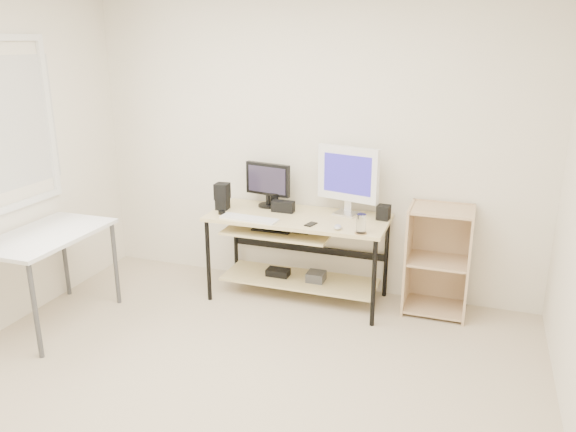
% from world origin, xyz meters
% --- Properties ---
extents(room, '(4.01, 4.01, 2.62)m').
position_xyz_m(room, '(-0.14, 0.04, 1.32)').
color(room, beige).
rests_on(room, ground).
extents(desk, '(1.50, 0.65, 0.75)m').
position_xyz_m(desk, '(-0.03, 1.66, 0.54)').
color(desk, beige).
rests_on(desk, ground).
extents(side_table, '(0.60, 1.00, 0.75)m').
position_xyz_m(side_table, '(-1.68, 0.60, 0.67)').
color(side_table, white).
rests_on(side_table, ground).
extents(shelf_unit, '(0.50, 0.40, 0.90)m').
position_xyz_m(shelf_unit, '(1.15, 1.82, 0.45)').
color(shelf_unit, tan).
rests_on(shelf_unit, ground).
extents(black_monitor, '(0.42, 0.18, 0.39)m').
position_xyz_m(black_monitor, '(-0.34, 1.84, 0.97)').
color(black_monitor, black).
rests_on(black_monitor, desk).
extents(white_imac, '(0.54, 0.18, 0.58)m').
position_xyz_m(white_imac, '(0.37, 1.83, 1.08)').
color(white_imac, silver).
rests_on(white_imac, desk).
extents(keyboard, '(0.49, 0.17, 0.02)m').
position_xyz_m(keyboard, '(-0.35, 1.43, 0.76)').
color(keyboard, white).
rests_on(keyboard, desk).
extents(mouse, '(0.08, 0.11, 0.03)m').
position_xyz_m(mouse, '(0.40, 1.43, 0.77)').
color(mouse, '#BCBCC2').
rests_on(mouse, desk).
extents(center_speaker, '(0.19, 0.09, 0.10)m').
position_xyz_m(center_speaker, '(-0.16, 1.72, 0.80)').
color(center_speaker, black).
rests_on(center_speaker, desk).
extents(speaker_left, '(0.12, 0.12, 0.23)m').
position_xyz_m(speaker_left, '(-0.68, 1.63, 0.87)').
color(speaker_left, black).
rests_on(speaker_left, desk).
extents(speaker_right, '(0.11, 0.11, 0.12)m').
position_xyz_m(speaker_right, '(0.69, 1.79, 0.81)').
color(speaker_right, black).
rests_on(speaker_right, desk).
extents(audio_controller, '(0.08, 0.07, 0.14)m').
position_xyz_m(audio_controller, '(-0.26, 1.80, 0.82)').
color(audio_controller, black).
rests_on(audio_controller, desk).
extents(volume_puck, '(0.07, 0.07, 0.03)m').
position_xyz_m(volume_puck, '(-0.63, 1.49, 0.76)').
color(volume_puck, black).
rests_on(volume_puck, desk).
extents(smartphone, '(0.09, 0.12, 0.01)m').
position_xyz_m(smartphone, '(0.17, 1.46, 0.75)').
color(smartphone, black).
rests_on(smartphone, desk).
extents(coaster, '(0.12, 0.12, 0.01)m').
position_xyz_m(coaster, '(0.59, 1.39, 0.75)').
color(coaster, olive).
rests_on(coaster, desk).
extents(drinking_glass, '(0.09, 0.09, 0.15)m').
position_xyz_m(drinking_glass, '(0.59, 1.39, 0.83)').
color(drinking_glass, white).
rests_on(drinking_glass, coaster).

